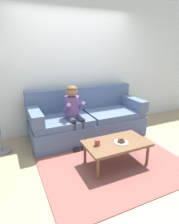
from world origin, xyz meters
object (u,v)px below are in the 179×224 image
object	(u,v)px
coffee_table	(116,145)
toy_controller	(130,146)
donut	(121,141)
person_child	(74,110)
couch	(87,120)
mug	(97,142)

from	to	relation	value
coffee_table	toy_controller	distance (m)	0.69
coffee_table	donut	xyz separation A→B (m)	(0.05, -0.05, 0.07)
person_child	coffee_table	bearing A→B (deg)	-70.48
couch	person_child	distance (m)	0.53
coffee_table	toy_controller	world-z (taller)	coffee_table
donut	mug	xyz separation A→B (m)	(-0.36, 0.08, 0.01)
coffee_table	mug	bearing A→B (deg)	173.63
coffee_table	mug	world-z (taller)	mug
toy_controller	couch	bearing A→B (deg)	129.65
coffee_table	person_child	distance (m)	1.06
coffee_table	person_child	xyz separation A→B (m)	(-0.34, 0.95, 0.33)
donut	person_child	bearing A→B (deg)	111.29
donut	mug	size ratio (longest dim) A/B	1.33
coffee_table	donut	world-z (taller)	donut
person_child	toy_controller	size ratio (longest dim) A/B	4.87
person_child	donut	world-z (taller)	person_child
couch	donut	xyz separation A→B (m)	(0.03, -1.20, 0.07)
donut	toy_controller	size ratio (longest dim) A/B	0.53
mug	toy_controller	distance (m)	0.97
donut	toy_controller	world-z (taller)	donut
coffee_table	toy_controller	xyz separation A→B (m)	(0.51, 0.34, -0.32)
couch	person_child	xyz separation A→B (m)	(-0.36, -0.21, 0.32)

